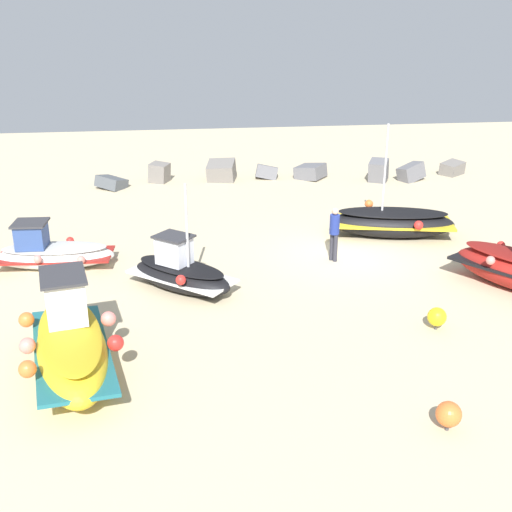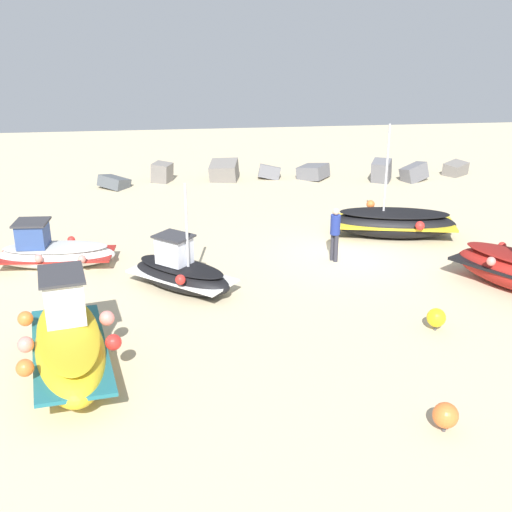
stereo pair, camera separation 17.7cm
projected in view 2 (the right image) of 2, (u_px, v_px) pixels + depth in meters
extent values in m
plane|color=beige|center=(346.00, 255.00, 21.30)|extent=(49.18, 49.18, 0.00)
ellipsoid|color=gold|center=(70.00, 351.00, 14.25)|extent=(2.43, 4.64, 1.14)
cube|color=#1E6670|center=(70.00, 349.00, 14.23)|extent=(2.41, 4.47, 0.15)
ellipsoid|color=gold|center=(68.00, 333.00, 14.09)|extent=(2.11, 4.08, 0.22)
cube|color=white|center=(64.00, 297.00, 14.42)|extent=(1.07, 1.33, 1.03)
cube|color=#333338|center=(61.00, 275.00, 14.23)|extent=(1.24, 1.54, 0.06)
sphere|color=orange|center=(25.00, 368.00, 12.73)|extent=(0.36, 0.36, 0.36)
sphere|color=red|center=(113.00, 342.00, 13.84)|extent=(0.36, 0.36, 0.36)
sphere|color=#EA7F75|center=(26.00, 345.00, 13.87)|extent=(0.36, 0.36, 0.36)
sphere|color=#EA7F75|center=(107.00, 318.00, 14.93)|extent=(0.36, 0.36, 0.36)
sphere|color=orange|center=(25.00, 319.00, 14.95)|extent=(0.36, 0.36, 0.36)
sphere|color=red|center=(502.00, 246.00, 19.74)|extent=(0.26, 0.26, 0.26)
sphere|color=#EA7F75|center=(491.00, 261.00, 18.17)|extent=(0.26, 0.26, 0.26)
ellipsoid|color=black|center=(181.00, 277.00, 18.59)|extent=(3.37, 3.13, 0.80)
cube|color=white|center=(181.00, 276.00, 18.57)|extent=(3.29, 3.07, 0.08)
ellipsoid|color=black|center=(181.00, 266.00, 18.47)|extent=(2.96, 2.75, 0.14)
cube|color=silver|center=(174.00, 250.00, 18.42)|extent=(1.13, 1.11, 0.79)
cube|color=#333338|center=(174.00, 236.00, 18.27)|extent=(1.31, 1.29, 0.06)
cylinder|color=#B7B7BC|center=(187.00, 226.00, 17.86)|extent=(0.08, 0.08, 2.45)
sphere|color=red|center=(180.00, 280.00, 17.60)|extent=(0.29, 0.29, 0.29)
sphere|color=#EA7F75|center=(182.00, 259.00, 19.39)|extent=(0.29, 0.29, 0.29)
ellipsoid|color=black|center=(394.00, 224.00, 22.88)|extent=(4.65, 2.53, 0.98)
cube|color=gold|center=(394.00, 223.00, 22.86)|extent=(4.49, 2.55, 0.10)
ellipsoid|color=black|center=(394.00, 213.00, 22.73)|extent=(4.09, 2.22, 0.17)
cylinder|color=#B7B7BC|center=(387.00, 168.00, 22.18)|extent=(0.08, 0.08, 3.07)
sphere|color=orange|center=(371.00, 204.00, 23.66)|extent=(0.31, 0.31, 0.31)
sphere|color=red|center=(420.00, 226.00, 21.84)|extent=(0.31, 0.31, 0.31)
ellipsoid|color=white|center=(56.00, 256.00, 20.31)|extent=(3.79, 1.67, 0.70)
cube|color=maroon|center=(56.00, 255.00, 20.30)|extent=(3.64, 1.71, 0.07)
ellipsoid|color=beige|center=(55.00, 247.00, 20.21)|extent=(3.33, 1.47, 0.12)
cube|color=#2D4784|center=(33.00, 235.00, 20.02)|extent=(0.93, 0.93, 0.75)
cube|color=#333338|center=(31.00, 222.00, 19.87)|extent=(1.08, 1.08, 0.06)
sphere|color=#EA7F75|center=(82.00, 259.00, 19.53)|extent=(0.25, 0.25, 0.25)
sphere|color=red|center=(71.00, 240.00, 21.02)|extent=(0.25, 0.25, 0.25)
sphere|color=#EA7F75|center=(38.00, 258.00, 19.44)|extent=(0.25, 0.25, 0.25)
sphere|color=red|center=(31.00, 240.00, 20.93)|extent=(0.25, 0.25, 0.25)
cylinder|color=#2D2D38|center=(333.00, 247.00, 20.73)|extent=(0.14, 0.14, 0.92)
cylinder|color=#2D2D38|center=(336.00, 248.00, 20.62)|extent=(0.14, 0.14, 0.92)
cylinder|color=navy|center=(335.00, 225.00, 20.39)|extent=(0.32, 0.32, 0.64)
sphere|color=tan|center=(336.00, 212.00, 20.24)|extent=(0.22, 0.22, 0.22)
cube|color=#4C5156|center=(114.00, 182.00, 29.21)|extent=(1.58, 1.49, 0.79)
cube|color=slate|center=(162.00, 173.00, 30.16)|extent=(1.12, 1.12, 0.99)
cube|color=slate|center=(224.00, 171.00, 30.46)|extent=(1.57, 1.63, 1.14)
cube|color=slate|center=(269.00, 172.00, 30.83)|extent=(1.17, 0.88, 0.90)
cube|color=slate|center=(313.00, 172.00, 30.85)|extent=(1.76, 1.75, 0.79)
cube|color=slate|center=(381.00, 171.00, 30.13)|extent=(1.22, 1.32, 1.17)
cube|color=slate|center=(414.00, 173.00, 30.37)|extent=(1.54, 1.20, 1.07)
cube|color=slate|center=(456.00, 169.00, 31.43)|extent=(1.39, 1.38, 0.77)
cylinder|color=#3F3F42|center=(444.00, 429.00, 12.43)|extent=(0.08, 0.08, 0.11)
sphere|color=orange|center=(445.00, 415.00, 12.32)|extent=(0.50, 0.50, 0.50)
cylinder|color=#3F3F42|center=(435.00, 328.00, 16.33)|extent=(0.08, 0.08, 0.11)
sphere|color=yellow|center=(436.00, 318.00, 16.23)|extent=(0.48, 0.48, 0.48)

